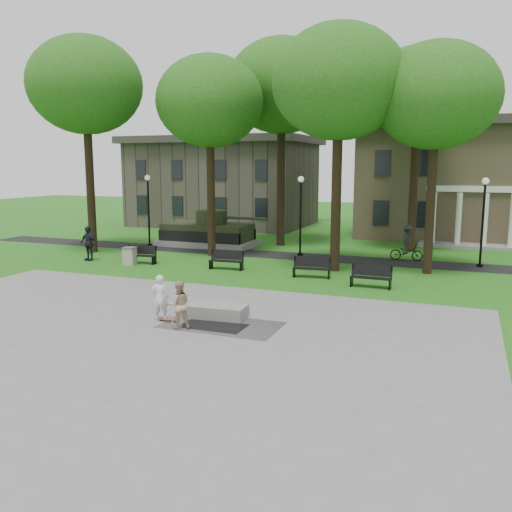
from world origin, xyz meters
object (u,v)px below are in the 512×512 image
Objects in this scene: concrete_block at (216,311)px; cyclist at (407,246)px; skateboarder at (160,298)px; park_bench_0 at (141,254)px; trash_bin at (130,256)px; friend_watching at (179,305)px.

concrete_block is 15.41m from cyclist.
park_bench_0 is (-6.92, 9.35, -0.31)m from skateboarder.
trash_bin is at bearing 114.53° from cyclist.
concrete_block is 1.08× the size of cyclist.
skateboarder is 0.80× the size of cyclist.
park_bench_0 is (-8.53, 8.29, 0.28)m from concrete_block.
park_bench_0 is at bearing 113.27° from cyclist.
cyclist is at bearing 26.03° from trash_bin.
park_bench_0 is at bearing 56.29° from trash_bin.
friend_watching reaches higher than park_bench_0.
cyclist is (6.66, 15.62, -0.00)m from skateboarder.
skateboarder reaches higher than park_bench_0.
cyclist reaches higher than park_bench_0.
friend_watching is 0.79× the size of cyclist.
skateboarder is at bearing 155.41° from cyclist.
trash_bin is (-13.94, -6.81, -0.35)m from cyclist.
trash_bin is at bearing -127.54° from park_bench_0.
friend_watching is 17.11m from cyclist.
trash_bin is (-0.36, -0.54, -0.04)m from park_bench_0.
park_bench_0 is (-13.57, -6.26, -0.31)m from cyclist.
skateboarder is at bearing -62.10° from friend_watching.
skateboarder reaches higher than friend_watching.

